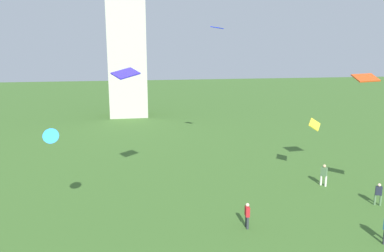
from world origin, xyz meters
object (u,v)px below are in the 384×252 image
object	(u,v)px
person_4	(247,214)
kite_flying_0	(217,28)
kite_flying_2	(126,73)
kite_flying_3	(315,124)
kite_flying_4	(366,78)
person_1	(324,174)
person_2	(378,193)
kite_flying_1	(53,139)

from	to	relation	value
person_4	kite_flying_0	xyz separation A→B (m)	(1.78, 15.74, 11.76)
kite_flying_2	kite_flying_3	bearing A→B (deg)	152.85
kite_flying_3	kite_flying_4	xyz separation A→B (m)	(2.48, -2.55, 3.99)
person_1	kite_flying_0	bearing A→B (deg)	175.94
person_1	person_4	world-z (taller)	person_1
person_4	kite_flying_0	distance (m)	19.73
kite_flying_0	kite_flying_3	size ratio (longest dim) A/B	0.91
person_4	kite_flying_4	xyz separation A→B (m)	(10.63, 5.08, 7.72)
person_4	kite_flying_3	xyz separation A→B (m)	(8.15, 7.63, 3.73)
person_1	person_4	size ratio (longest dim) A/B	1.10
person_4	kite_flying_0	bearing A→B (deg)	178.26
person_1	person_2	world-z (taller)	person_1
person_1	kite_flying_0	size ratio (longest dim) A/B	1.37
person_1	kite_flying_0	world-z (taller)	kite_flying_0
kite_flying_0	kite_flying_4	world-z (taller)	kite_flying_0
person_4	kite_flying_1	xyz separation A→B (m)	(-11.33, 1.91, 4.74)
kite_flying_1	person_2	bearing A→B (deg)	178.17
person_2	kite_flying_3	size ratio (longest dim) A/B	1.14
kite_flying_1	kite_flying_4	bearing A→B (deg)	-172.83
kite_flying_1	kite_flying_3	xyz separation A→B (m)	(19.48, 5.72, -1.02)
kite_flying_0	kite_flying_1	size ratio (longest dim) A/B	0.83
person_2	person_4	size ratio (longest dim) A/B	1.01
person_4	kite_flying_4	bearing A→B (deg)	120.28
kite_flying_0	kite_flying_3	xyz separation A→B (m)	(6.37, -8.11, -8.03)
person_2	kite_flying_2	bearing A→B (deg)	15.91
person_2	kite_flying_4	world-z (taller)	kite_flying_4
kite_flying_0	person_1	bearing A→B (deg)	163.58
kite_flying_1	kite_flying_2	distance (m)	6.74
kite_flying_2	kite_flying_3	world-z (taller)	kite_flying_2
person_4	kite_flying_2	world-z (taller)	kite_flying_2
person_1	person_2	size ratio (longest dim) A/B	1.10
person_2	kite_flying_3	bearing A→B (deg)	-42.82
person_1	kite_flying_1	size ratio (longest dim) A/B	1.14
person_1	kite_flying_3	bearing A→B (deg)	146.02
person_1	person_4	xyz separation A→B (m)	(-8.25, -5.79, -0.09)
kite_flying_2	kite_flying_0	bearing A→B (deg)	-165.59
person_2	kite_flying_0	size ratio (longest dim) A/B	1.25
person_2	kite_flying_1	bearing A→B (deg)	28.68
kite_flying_1	kite_flying_3	size ratio (longest dim) A/B	1.10
person_4	kite_flying_3	bearing A→B (deg)	137.84
person_2	person_4	xyz separation A→B (m)	(-10.07, -1.62, -0.01)
kite_flying_4	kite_flying_3	bearing A→B (deg)	-48.27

